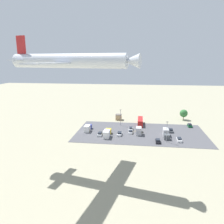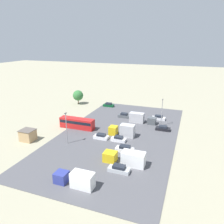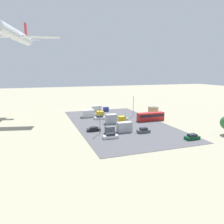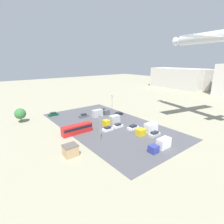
{
  "view_description": "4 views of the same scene",
  "coord_description": "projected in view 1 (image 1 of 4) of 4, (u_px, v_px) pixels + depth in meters",
  "views": [
    {
      "loc": [
        0.68,
        109.7,
        33.98
      ],
      "look_at": [
        11.39,
        27.32,
        14.1
      ],
      "focal_mm": 35.0,
      "sensor_mm": 36.0,
      "label": 1
    },
    {
      "loc": [
        56.14,
        28.33,
        26.16
      ],
      "look_at": [
        -4.34,
        5.94,
        5.14
      ],
      "focal_mm": 35.0,
      "sensor_mm": 36.0,
      "label": 2
    },
    {
      "loc": [
        -75.26,
        38.99,
        19.75
      ],
      "look_at": [
        2.75,
        11.44,
        4.08
      ],
      "focal_mm": 35.0,
      "sensor_mm": 36.0,
      "label": 3
    },
    {
      "loc": [
        53.18,
        -29.7,
        25.15
      ],
      "look_at": [
        -1.37,
        12.85,
        4.54
      ],
      "focal_mm": 28.0,
      "sensor_mm": 36.0,
      "label": 4
    }
  ],
  "objects": [
    {
      "name": "parking_lot_surface",
      "position": [
        140.0,
        133.0,
        104.29
      ],
      "size": [
        60.83,
        32.64,
        0.08
      ],
      "color": "#4C4C51",
      "rests_on": "ground"
    },
    {
      "name": "ground_plane",
      "position": [
        140.0,
        127.0,
        113.62
      ],
      "size": [
        400.0,
        400.0,
        0.0
      ],
      "primitive_type": "plane",
      "color": "gray"
    },
    {
      "name": "parked_car_0",
      "position": [
        131.0,
        132.0,
        103.3
      ],
      "size": [
        1.83,
        4.05,
        1.45
      ],
      "rotation": [
        0.0,
        0.0,
        3.14
      ],
      "color": "silver",
      "rests_on": "ground"
    },
    {
      "name": "light_pole_lot_centre",
      "position": [
        167.0,
        131.0,
        91.49
      ],
      "size": [
        0.9,
        0.28,
        8.91
      ],
      "color": "gray",
      "rests_on": "ground"
    },
    {
      "name": "parked_car_6",
      "position": [
        120.0,
        134.0,
        100.73
      ],
      "size": [
        1.99,
        4.49,
        1.53
      ],
      "color": "silver",
      "rests_on": "ground"
    },
    {
      "name": "bus",
      "position": [
        140.0,
        121.0,
        117.13
      ],
      "size": [
        2.62,
        11.13,
        3.24
      ],
      "color": "red",
      "rests_on": "ground"
    },
    {
      "name": "parked_car_1",
      "position": [
        158.0,
        141.0,
        91.84
      ],
      "size": [
        1.94,
        4.36,
        1.45
      ],
      "color": "black",
      "rests_on": "ground"
    },
    {
      "name": "light_pole_lot_edge",
      "position": [
        120.0,
        117.0,
        115.04
      ],
      "size": [
        0.9,
        0.28,
        8.57
      ],
      "color": "gray",
      "rests_on": "ground"
    },
    {
      "name": "tree_near_shed",
      "position": [
        184.0,
        113.0,
        126.26
      ],
      "size": [
        4.46,
        4.46,
        6.05
      ],
      "color": "brown",
      "rests_on": "ground"
    },
    {
      "name": "parked_truck_3",
      "position": [
        107.0,
        133.0,
        99.18
      ],
      "size": [
        2.56,
        9.42,
        3.17
      ],
      "rotation": [
        0.0,
        0.0,
        3.14
      ],
      "color": "gold",
      "rests_on": "ground"
    },
    {
      "name": "parked_truck_0",
      "position": [
        139.0,
        130.0,
        102.42
      ],
      "size": [
        2.44,
        7.45,
        3.55
      ],
      "rotation": [
        0.0,
        0.0,
        3.14
      ],
      "color": "gold",
      "rests_on": "ground"
    },
    {
      "name": "parked_truck_1",
      "position": [
        166.0,
        133.0,
        98.7
      ],
      "size": [
        2.3,
        8.82,
        3.24
      ],
      "color": "#4C5156",
      "rests_on": "ground"
    },
    {
      "name": "parked_car_3",
      "position": [
        171.0,
        131.0,
        105.12
      ],
      "size": [
        1.95,
        4.08,
        1.66
      ],
      "rotation": [
        0.0,
        0.0,
        3.14
      ],
      "color": "#4C5156",
      "rests_on": "ground"
    },
    {
      "name": "parked_truck_2",
      "position": [
        88.0,
        128.0,
        106.93
      ],
      "size": [
        2.33,
        7.98,
        3.02
      ],
      "rotation": [
        0.0,
        0.0,
        3.14
      ],
      "color": "navy",
      "rests_on": "ground"
    },
    {
      "name": "shed_building",
      "position": [
        119.0,
        117.0,
        126.83
      ],
      "size": [
        3.5,
        3.85,
        3.14
      ],
      "color": "tan",
      "rests_on": "ground"
    },
    {
      "name": "parked_car_4",
      "position": [
        190.0,
        125.0,
        113.53
      ],
      "size": [
        1.96,
        4.36,
        1.6
      ],
      "color": "#0C4723",
      "rests_on": "ground"
    },
    {
      "name": "parked_car_5",
      "position": [
        100.0,
        134.0,
        100.41
      ],
      "size": [
        1.89,
        4.59,
        1.48
      ],
      "rotation": [
        0.0,
        0.0,
        3.14
      ],
      "color": "#ADB2B7",
      "rests_on": "ground"
    },
    {
      "name": "airplane",
      "position": [
        71.0,
        61.0,
        64.73
      ],
      "size": [
        41.1,
        34.13,
        9.91
      ],
      "rotation": [
        0.0,
        0.0,
        1.35
      ],
      "color": "silver"
    },
    {
      "name": "parked_car_7",
      "position": [
        179.0,
        140.0,
        93.33
      ],
      "size": [
        1.86,
        4.55,
        1.54
      ],
      "rotation": [
        0.0,
        0.0,
        3.14
      ],
      "color": "silver",
      "rests_on": "ground"
    },
    {
      "name": "parked_car_2",
      "position": [
        131.0,
        129.0,
        108.23
      ],
      "size": [
        1.9,
        4.13,
        1.44
      ],
      "rotation": [
        0.0,
        0.0,
        3.14
      ],
      "color": "silver",
      "rests_on": "ground"
    }
  ]
}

